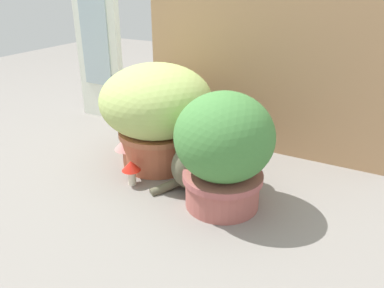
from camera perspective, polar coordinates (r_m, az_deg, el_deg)
ground_plane at (r=1.59m, az=-1.25°, el=-6.29°), size 6.00×6.00×0.00m
cardboard_backdrop at (r=1.82m, az=10.35°, el=12.73°), size 1.18×0.03×0.92m
window_panel_white at (r=2.32m, az=-13.77°, el=14.60°), size 0.30×0.05×0.89m
grass_planter at (r=1.68m, az=-5.25°, el=5.00°), size 0.49×0.49×0.46m
leafy_planter at (r=1.37m, az=4.72°, el=-0.70°), size 0.36×0.36×0.44m
cat at (r=1.53m, az=2.07°, el=-2.34°), size 0.31×0.33×0.32m
mushroom_ornament_pink at (r=1.72m, az=-9.53°, el=-0.06°), size 0.12×0.12×0.15m
mushroom_ornament_red at (r=1.59m, az=-8.98°, el=-3.57°), size 0.08×0.08×0.11m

